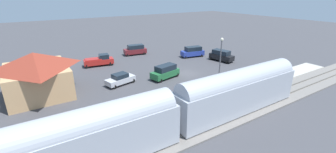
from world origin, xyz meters
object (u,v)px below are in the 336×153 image
at_px(light_pole_near_platform, 221,56).
at_px(pedestrian_on_platform, 255,80).
at_px(sedan_silver, 120,79).
at_px(suv_maroon, 135,50).
at_px(suv_black, 221,55).
at_px(suv_green, 165,72).
at_px(pickup_red, 99,60).
at_px(station_building, 37,73).
at_px(passenger_train, 175,110).
at_px(suv_blue, 193,52).
at_px(pedestrian_waiting_far, 231,85).

bearing_deg(light_pole_near_platform, pedestrian_on_platform, -128.79).
distance_m(sedan_silver, suv_maroon, 17.70).
height_order(sedan_silver, suv_black, suv_black).
xyz_separation_m(suv_green, suv_maroon, (16.35, -2.38, 0.00)).
bearing_deg(sedan_silver, pickup_red, -1.13).
relative_size(station_building, suv_green, 1.90).
distance_m(passenger_train, suv_black, 28.00).
relative_size(passenger_train, suv_blue, 6.69).
xyz_separation_m(pedestrian_waiting_far, suv_blue, (18.13, -7.76, -0.13)).
relative_size(suv_green, suv_maroon, 1.02).
bearing_deg(station_building, pedestrian_on_platform, -118.48).
relative_size(passenger_train, pedestrian_waiting_far, 20.27).
height_order(sedan_silver, suv_maroon, suv_maroon).
relative_size(suv_maroon, light_pole_near_platform, 0.70).
bearing_deg(pedestrian_waiting_far, suv_maroon, 4.19).
bearing_deg(suv_green, pedestrian_waiting_far, -156.92).
xyz_separation_m(suv_black, suv_green, (-2.32, 14.97, 0.00)).
bearing_deg(station_building, light_pole_near_platform, -116.36).
bearing_deg(light_pole_near_platform, sedan_silver, 54.39).
height_order(passenger_train, pickup_red, passenger_train).
bearing_deg(suv_blue, pedestrian_waiting_far, 156.84).
xyz_separation_m(station_building, pedestrian_waiting_far, (-14.18, -22.06, -1.80)).
bearing_deg(suv_green, station_building, 77.17).
distance_m(pedestrian_waiting_far, suv_black, 16.39).
xyz_separation_m(pedestrian_waiting_far, sedan_silver, (11.57, 11.46, -0.40)).
height_order(sedan_silver, pickup_red, pickup_red).
bearing_deg(suv_green, light_pole_near_platform, -145.83).
bearing_deg(suv_green, sedan_silver, 78.63).
distance_m(suv_maroon, suv_blue, 12.80).
xyz_separation_m(pedestrian_waiting_far, pickup_red, (22.72, 11.24, -0.25)).
distance_m(suv_blue, pickup_red, 19.54).
relative_size(pedestrian_waiting_far, sedan_silver, 0.36).
xyz_separation_m(sedan_silver, suv_black, (0.89, -22.11, 0.27)).
distance_m(pedestrian_waiting_far, suv_maroon, 26.56).
bearing_deg(sedan_silver, suv_blue, -71.14).
distance_m(passenger_train, pickup_red, 26.62).
distance_m(pedestrian_on_platform, pickup_red, 27.94).
xyz_separation_m(pedestrian_on_platform, sedan_silver, (11.86, 16.06, -0.40)).
distance_m(passenger_train, pedestrian_waiting_far, 12.75).
xyz_separation_m(station_building, suv_black, (-1.72, -32.71, -1.93)).
distance_m(pedestrian_waiting_far, suv_green, 11.02).
height_order(pedestrian_waiting_far, pickup_red, pickup_red).
xyz_separation_m(sedan_silver, light_pole_near_platform, (-8.60, -12.00, 3.74)).
relative_size(pedestrian_on_platform, light_pole_near_platform, 0.23).
bearing_deg(suv_black, suv_blue, 26.99).
xyz_separation_m(passenger_train, suv_blue, (21.96, -19.82, -1.71)).
bearing_deg(passenger_train, suv_green, -29.02).
bearing_deg(sedan_silver, station_building, 76.19).
distance_m(suv_black, light_pole_near_platform, 14.29).
bearing_deg(suv_black, passenger_train, 125.64).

